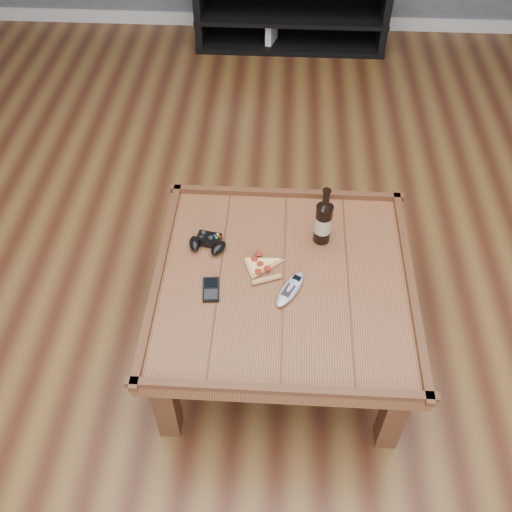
# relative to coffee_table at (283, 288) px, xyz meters

# --- Properties ---
(ground) EXTENTS (6.00, 6.00, 0.00)m
(ground) POSITION_rel_coffee_table_xyz_m (0.00, 0.00, -0.39)
(ground) COLOR #422113
(ground) RESTS_ON ground
(baseboard) EXTENTS (5.00, 0.02, 0.10)m
(baseboard) POSITION_rel_coffee_table_xyz_m (0.00, 2.99, -0.34)
(baseboard) COLOR silver
(baseboard) RESTS_ON ground
(coffee_table) EXTENTS (1.03, 1.03, 0.48)m
(coffee_table) POSITION_rel_coffee_table_xyz_m (0.00, 0.00, 0.00)
(coffee_table) COLOR #502A17
(coffee_table) RESTS_ON ground
(media_console) EXTENTS (1.40, 0.45, 0.50)m
(media_console) POSITION_rel_coffee_table_xyz_m (0.00, 2.75, -0.15)
(media_console) COLOR black
(media_console) RESTS_ON ground
(beer_bottle) EXTENTS (0.07, 0.07, 0.27)m
(beer_bottle) POSITION_rel_coffee_table_xyz_m (0.15, 0.22, 0.17)
(beer_bottle) COLOR black
(beer_bottle) RESTS_ON coffee_table
(game_controller) EXTENTS (0.17, 0.13, 0.05)m
(game_controller) POSITION_rel_coffee_table_xyz_m (-0.31, 0.15, 0.08)
(game_controller) COLOR black
(game_controller) RESTS_ON coffee_table
(pizza_slice) EXTENTS (0.20, 0.24, 0.02)m
(pizza_slice) POSITION_rel_coffee_table_xyz_m (-0.09, 0.05, 0.07)
(pizza_slice) COLOR tan
(pizza_slice) RESTS_ON coffee_table
(smartphone) EXTENTS (0.07, 0.12, 0.02)m
(smartphone) POSITION_rel_coffee_table_xyz_m (-0.27, -0.08, 0.07)
(smartphone) COLOR black
(smartphone) RESTS_ON coffee_table
(remote_control) EXTENTS (0.14, 0.20, 0.03)m
(remote_control) POSITION_rel_coffee_table_xyz_m (0.03, -0.06, 0.07)
(remote_control) COLOR #9CA1A9
(remote_control) RESTS_ON coffee_table
(game_console) EXTENTS (0.15, 0.20, 0.23)m
(game_console) POSITION_rel_coffee_table_xyz_m (-0.14, 2.67, -0.29)
(game_console) COLOR slate
(game_console) RESTS_ON ground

